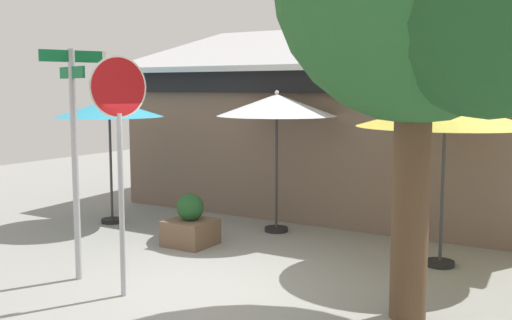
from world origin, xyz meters
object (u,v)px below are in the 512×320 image
(street_sign_post, at_px, (75,141))
(sidewalk_planter, at_px, (190,225))
(stop_sign, at_px, (119,130))
(patio_umbrella_mustard_right, at_px, (445,115))
(patio_umbrella_teal_left, at_px, (109,110))
(patio_umbrella_ivory_center, at_px, (277,106))

(street_sign_post, bearing_deg, sidewalk_planter, 84.52)
(stop_sign, height_order, patio_umbrella_mustard_right, stop_sign)
(street_sign_post, height_order, patio_umbrella_teal_left, street_sign_post)
(stop_sign, bearing_deg, sidewalk_planter, 108.07)
(stop_sign, distance_m, patio_umbrella_teal_left, 4.47)
(patio_umbrella_mustard_right, distance_m, sidewalk_planter, 4.56)
(patio_umbrella_ivory_center, height_order, sidewalk_planter, patio_umbrella_ivory_center)
(street_sign_post, distance_m, patio_umbrella_mustard_right, 5.37)
(street_sign_post, distance_m, sidewalk_planter, 2.82)
(patio_umbrella_teal_left, bearing_deg, street_sign_post, -52.68)
(street_sign_post, height_order, patio_umbrella_ivory_center, street_sign_post)
(stop_sign, distance_m, patio_umbrella_mustard_right, 4.73)
(sidewalk_planter, bearing_deg, street_sign_post, -95.48)
(street_sign_post, height_order, patio_umbrella_mustard_right, street_sign_post)
(patio_umbrella_teal_left, distance_m, patio_umbrella_ivory_center, 3.37)
(street_sign_post, xyz_separation_m, stop_sign, (1.04, -0.19, 0.20))
(street_sign_post, xyz_separation_m, patio_umbrella_teal_left, (-2.20, 2.89, 0.31))
(patio_umbrella_teal_left, bearing_deg, patio_umbrella_mustard_right, 3.65)
(patio_umbrella_teal_left, bearing_deg, patio_umbrella_ivory_center, 18.31)
(patio_umbrella_teal_left, bearing_deg, stop_sign, -43.59)
(patio_umbrella_ivory_center, xyz_separation_m, patio_umbrella_mustard_right, (3.23, -0.65, -0.06))
(patio_umbrella_teal_left, relative_size, patio_umbrella_mustard_right, 0.97)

